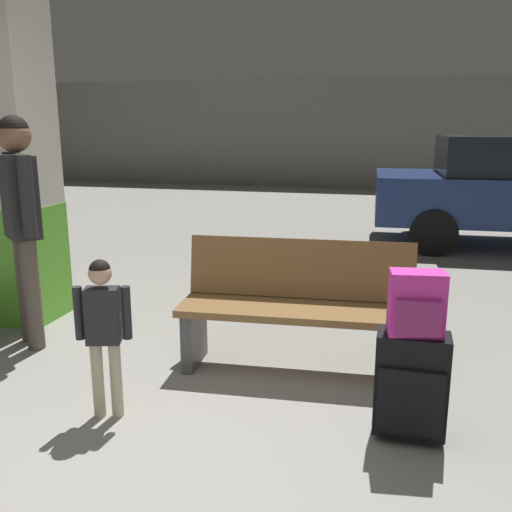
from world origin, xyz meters
name	(u,v)px	position (x,y,z in m)	size (l,w,h in m)	color
ground_plane	(292,278)	(0.00, 4.00, -0.05)	(18.00, 18.00, 0.10)	gray
garage_back_wall	(354,134)	(0.00, 12.86, 1.40)	(18.00, 0.12, 2.80)	slate
structural_pillar	(13,157)	(-2.02, 2.01, 1.41)	(0.57, 0.57, 2.84)	#66C633
bench	(297,307)	(0.47, 1.55, 0.44)	(1.63, 0.62, 0.89)	brown
suitcase	(411,384)	(1.23, 0.77, 0.32)	(0.38, 0.24, 0.60)	black
backpack_bright	(417,304)	(1.23, 0.77, 0.77)	(0.30, 0.22, 0.34)	#D833A5
child	(103,322)	(-0.48, 0.61, 0.58)	(0.31, 0.19, 0.95)	beige
adult	(21,208)	(-1.59, 1.47, 1.07)	(0.47, 0.43, 1.74)	brown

